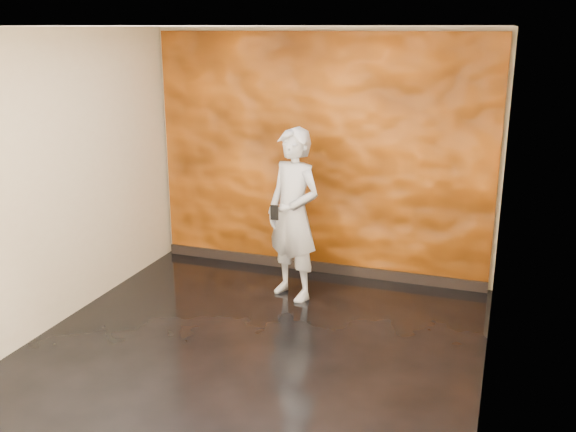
# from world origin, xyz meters

# --- Properties ---
(room) EXTENTS (4.02, 4.02, 2.81)m
(room) POSITION_xyz_m (0.00, 0.00, 1.40)
(room) COLOR black
(room) RESTS_ON ground
(feature_wall) EXTENTS (3.90, 0.06, 2.75)m
(feature_wall) POSITION_xyz_m (0.00, 1.96, 1.38)
(feature_wall) COLOR #D0600F
(feature_wall) RESTS_ON ground
(baseboard) EXTENTS (3.90, 0.04, 0.12)m
(baseboard) POSITION_xyz_m (0.00, 1.92, 0.06)
(baseboard) COLOR black
(baseboard) RESTS_ON ground
(man) EXTENTS (0.79, 0.68, 1.82)m
(man) POSITION_xyz_m (-0.04, 1.15, 0.91)
(man) COLOR #AAAFB9
(man) RESTS_ON ground
(phone) EXTENTS (0.08, 0.02, 0.16)m
(phone) POSITION_xyz_m (-0.15, 0.89, 1.00)
(phone) COLOR black
(phone) RESTS_ON man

